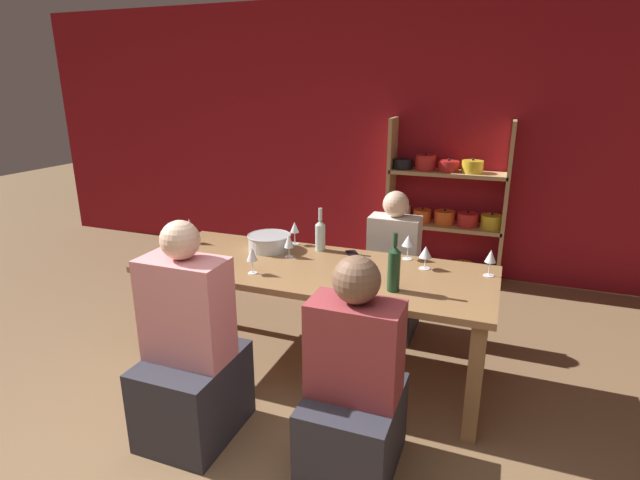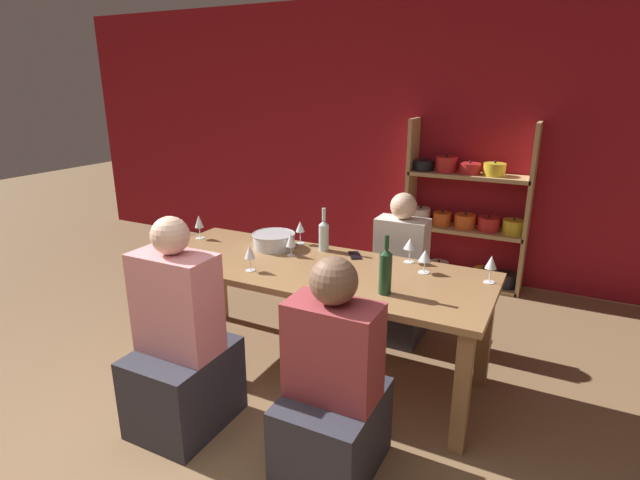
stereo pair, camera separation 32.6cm
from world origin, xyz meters
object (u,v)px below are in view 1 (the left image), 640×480
object	(u,v)px
person_near_a	(354,396)
person_far_a	(392,282)
mixing_bowl	(269,241)
wine_glass_empty_a	(426,253)
wine_bottle_green	(394,268)
wine_glass_empty_b	(408,241)
shelf_unit	(445,215)
cell_phone	(353,254)
wine_glass_red_b	(295,228)
person_near_b	(191,362)
dining_table	(315,280)
wine_glass_red_a	(189,226)
wine_glass_empty_c	(252,255)
wine_glass_white_a	(289,241)
wine_glass_red_c	(491,257)
wine_bottle_dark	(320,234)

from	to	relation	value
person_near_a	person_far_a	bearing A→B (deg)	95.75
mixing_bowl	person_far_a	size ratio (longest dim) A/B	0.27
mixing_bowl	wine_glass_empty_a	world-z (taller)	wine_glass_empty_a
wine_bottle_green	wine_glass_empty_b	world-z (taller)	wine_bottle_green
shelf_unit	cell_phone	distance (m)	1.80
cell_phone	wine_glass_red_b	bearing A→B (deg)	171.06
person_near_b	wine_glass_empty_b	bearing A→B (deg)	51.80
wine_glass_empty_a	cell_phone	distance (m)	0.53
wine_glass_red_b	person_near_a	bearing A→B (deg)	-54.74
person_near_b	wine_bottle_green	bearing A→B (deg)	33.04
wine_glass_empty_b	wine_glass_red_b	xyz separation A→B (m)	(-0.83, 0.02, -0.00)
person_near_b	dining_table	bearing A→B (deg)	64.24
mixing_bowl	cell_phone	size ratio (longest dim) A/B	1.89
dining_table	wine_glass_red_a	xyz separation A→B (m)	(-1.05, 0.15, 0.22)
dining_table	person_near_b	size ratio (longest dim) A/B	1.83
wine_bottle_green	wine_glass_empty_c	distance (m)	0.88
wine_glass_red_b	wine_glass_empty_c	distance (m)	0.63
mixing_bowl	wine_glass_white_a	distance (m)	0.22
wine_glass_empty_c	person_near_a	world-z (taller)	person_near_a
person_near_a	wine_glass_red_b	bearing A→B (deg)	125.26
wine_glass_empty_a	person_near_b	xyz separation A→B (m)	(-1.07, -1.04, -0.42)
shelf_unit	wine_glass_empty_a	size ratio (longest dim) A/B	10.42
cell_phone	person_near_a	distance (m)	1.18
shelf_unit	wine_glass_empty_c	size ratio (longest dim) A/B	9.14
wine_glass_white_a	person_near_b	size ratio (longest dim) A/B	0.13
wine_glass_red_b	wine_glass_empty_b	bearing A→B (deg)	-1.68
mixing_bowl	person_near_b	xyz separation A→B (m)	(0.03, -1.04, -0.37)
wine_glass_red_b	shelf_unit	bearing A→B (deg)	62.46
wine_glass_red_b	person_near_b	xyz separation A→B (m)	(-0.10, -1.21, -0.44)
wine_glass_red_c	person_near_b	distance (m)	1.85
wine_glass_red_c	cell_phone	size ratio (longest dim) A/B	1.02
wine_glass_empty_b	wine_glass_red_b	size ratio (longest dim) A/B	0.99
mixing_bowl	wine_glass_empty_a	size ratio (longest dim) A/B	2.05
wine_glass_red_b	person_near_a	distance (m)	1.48
shelf_unit	wine_glass_white_a	xyz separation A→B (m)	(-0.80, -1.94, 0.22)
wine_glass_red_b	person_near_b	world-z (taller)	person_near_b
wine_glass_red_c	person_far_a	distance (m)	0.99
wine_glass_empty_c	person_near_a	xyz separation A→B (m)	(0.82, -0.52, -0.47)
wine_bottle_green	person_near_a	xyz separation A→B (m)	(-0.05, -0.56, -0.49)
person_near_a	wine_bottle_green	bearing A→B (deg)	84.61
wine_glass_empty_a	person_near_b	distance (m)	1.55
shelf_unit	wine_glass_red_a	distance (m)	2.51
wine_glass_white_a	person_near_a	distance (m)	1.24
shelf_unit	dining_table	xyz separation A→B (m)	(-0.57, -2.06, 0.02)
wine_glass_empty_a	person_near_a	distance (m)	1.09
wine_glass_red_c	wine_glass_empty_c	bearing A→B (deg)	-160.89
shelf_unit	mixing_bowl	distance (m)	2.11
wine_glass_empty_a	person_near_a	size ratio (longest dim) A/B	0.13
dining_table	cell_phone	bearing A→B (deg)	62.04
wine_bottle_dark	cell_phone	xyz separation A→B (m)	(0.24, -0.02, -0.11)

